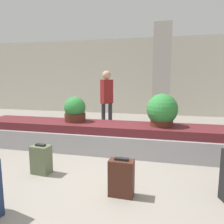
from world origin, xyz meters
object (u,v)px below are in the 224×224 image
pillar (161,76)px  potted_plant_1 (75,110)px  potted_plant_0 (162,111)px  suitcase_0 (121,178)px  suitcase_4 (41,159)px  traveler_0 (107,96)px

pillar → potted_plant_1: pillar is taller
pillar → potted_plant_0: 2.79m
potted_plant_0 → potted_plant_1: potted_plant_0 is taller
suitcase_0 → potted_plant_1: potted_plant_1 is taller
suitcase_0 → potted_plant_0: (0.48, 1.81, 0.64)m
suitcase_0 → potted_plant_0: bearing=76.9°
potted_plant_1 → suitcase_4: bearing=-89.4°
potted_plant_1 → traveler_0: size_ratio=0.32×
potted_plant_0 → traveler_0: (-1.53, 1.44, 0.16)m
suitcase_0 → potted_plant_0: potted_plant_0 is taller
suitcase_4 → potted_plant_0: (1.87, 1.43, 0.65)m
potted_plant_1 → traveler_0: bearing=75.9°
pillar → traveler_0: size_ratio=1.83×
pillar → suitcase_0: (-0.41, -4.51, -1.35)m
traveler_0 → potted_plant_1: bearing=-155.3°
potted_plant_0 → suitcase_4: bearing=-142.5°
potted_plant_1 → potted_plant_0: bearing=-0.8°
suitcase_0 → suitcase_4: suitcase_0 is taller
suitcase_0 → traveler_0: (-1.05, 3.25, 0.80)m
suitcase_4 → potted_plant_0: potted_plant_0 is taller
suitcase_4 → pillar: bearing=72.3°
traveler_0 → suitcase_0: bearing=-123.3°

